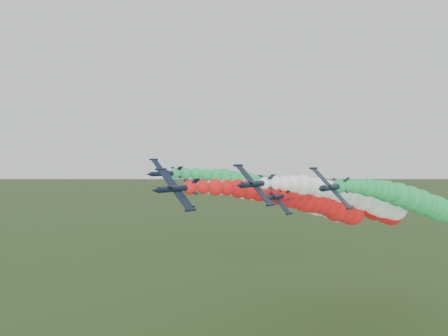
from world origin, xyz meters
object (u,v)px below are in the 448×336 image
(jet_inner_left, at_px, (306,202))
(jet_outer_right, at_px, (417,202))
(jet_outer_left, at_px, (284,190))
(jet_lead, at_px, (317,203))
(jet_trail, at_px, (368,207))
(jet_inner_right, at_px, (367,200))

(jet_inner_left, height_order, jet_outer_right, jet_outer_right)
(jet_inner_left, xyz_separation_m, jet_outer_left, (-11.86, 9.37, 2.32))
(jet_outer_left, distance_m, jet_outer_right, 38.78)
(jet_outer_right, bearing_deg, jet_lead, -142.94)
(jet_trail, bearing_deg, jet_outer_left, -152.07)
(jet_lead, relative_size, jet_outer_left, 1.00)
(jet_inner_left, bearing_deg, jet_inner_right, 5.23)
(jet_lead, bearing_deg, jet_outer_right, 37.06)
(jet_outer_left, relative_size, jet_trail, 1.00)
(jet_outer_right, height_order, jet_trail, jet_outer_right)
(jet_outer_left, bearing_deg, jet_trail, 27.93)
(jet_outer_left, distance_m, jet_trail, 25.64)
(jet_inner_left, bearing_deg, jet_outer_right, 15.58)
(jet_inner_left, height_order, jet_inner_right, jet_inner_right)
(jet_lead, xyz_separation_m, jet_inner_left, (-6.48, 7.89, -0.68))
(jet_lead, distance_m, jet_outer_right, 25.53)
(jet_inner_left, distance_m, jet_outer_right, 27.90)
(jet_lead, xyz_separation_m, jet_outer_right, (20.37, 15.38, 0.29))
(jet_inner_right, xyz_separation_m, jet_outer_right, (10.78, 6.02, -0.32))
(jet_outer_left, bearing_deg, jet_inner_left, -38.32)
(jet_lead, bearing_deg, jet_inner_right, 44.32)
(jet_inner_right, relative_size, jet_outer_right, 1.00)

